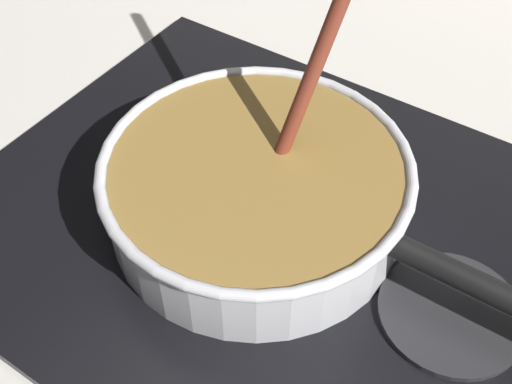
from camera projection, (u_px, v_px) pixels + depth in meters
The scene contains 5 objects.
ground at pixel (147, 263), 0.62m from camera, with size 2.40×1.60×0.04m, color beige.
hob_plate at pixel (256, 220), 0.63m from camera, with size 0.56×0.48×0.01m, color black.
burner_ring at pixel (256, 214), 0.62m from camera, with size 0.21×0.21×0.01m, color #592D0C.
spare_burner at pixel (451, 313), 0.54m from camera, with size 0.12×0.12×0.01m, color #262628.
cooking_pan at pixel (258, 188), 0.59m from camera, with size 0.45×0.30×0.33m.
Camera 1 is at (0.29, -0.25, 0.49)m, focal length 44.79 mm.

